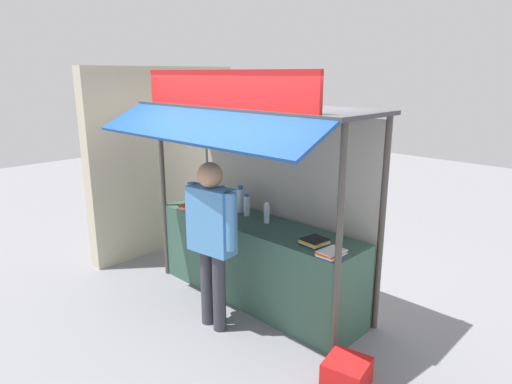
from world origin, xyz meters
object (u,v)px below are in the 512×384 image
Objects in this scene: water_bottle_back_right at (267,213)px; water_bottle_mid_left at (223,199)px; water_bottle_far_right at (247,205)px; magazine_stack_left at (191,207)px; banana_bunch_inner_right at (206,136)px; magazine_stack_far_left at (332,253)px; vendor_person at (211,231)px; magazine_stack_rear_center at (314,242)px; plastic_crate at (347,373)px; banana_bunch_rightmost at (277,150)px; water_bottle_front_left at (241,200)px.

water_bottle_back_right is 0.69m from water_bottle_mid_left.
magazine_stack_left is at bearing -154.27° from water_bottle_far_right.
banana_bunch_inner_right is (-0.05, -0.53, 0.85)m from water_bottle_far_right.
banana_bunch_inner_right is (0.29, -0.46, 0.83)m from water_bottle_mid_left.
magazine_stack_left is at bearing -179.91° from magazine_stack_far_left.
vendor_person is at bearing -47.67° from water_bottle_mid_left.
magazine_stack_rear_center is 1.53m from banana_bunch_inner_right.
water_bottle_back_right reaches higher than plastic_crate.
banana_bunch_rightmost is (1.27, -0.46, 0.80)m from water_bottle_mid_left.
banana_bunch_inner_right is at bearing -79.87° from water_bottle_front_left.
water_bottle_far_right is at bearing 84.90° from banana_bunch_inner_right.
plastic_crate is at bearing -38.84° from magazine_stack_far_left.
banana_bunch_rightmost is (0.93, -0.53, 0.82)m from water_bottle_far_right.
magazine_stack_far_left is at bearing -22.94° from magazine_stack_rear_center.
water_bottle_mid_left reaches higher than water_bottle_back_right.
water_bottle_far_right is 1.03× the size of magazine_stack_left.
water_bottle_back_right is 0.95× the size of banana_bunch_inner_right.
magazine_stack_rear_center is at bearing 33.45° from vendor_person.
vendor_person is (0.99, -0.52, 0.08)m from magazine_stack_left.
magazine_stack_left is 0.86× the size of banana_bunch_rightmost.
magazine_stack_far_left is at bearing 8.80° from banana_bunch_inner_right.
magazine_stack_rear_center is (1.26, -0.23, -0.12)m from water_bottle_front_left.
banana_bunch_rightmost is 0.17× the size of vendor_person.
water_bottle_back_right is at bearing 51.51° from banana_bunch_inner_right.
water_bottle_mid_left reaches higher than water_bottle_far_right.
magazine_stack_left is (-1.76, -0.12, 0.00)m from magazine_stack_rear_center.
banana_bunch_inner_right is at bearing -57.47° from water_bottle_mid_left.
water_bottle_back_right is 0.91× the size of water_bottle_far_right.
plastic_crate is at bearing -4.06° from banana_bunch_inner_right.
plastic_crate is at bearing -33.29° from magazine_stack_rear_center.
magazine_stack_left is at bearing -144.19° from water_bottle_front_left.
magazine_stack_rear_center is 0.99m from banana_bunch_rightmost.
banana_bunch_rightmost reaches higher than water_bottle_back_right.
water_bottle_far_right is at bearing -16.84° from water_bottle_front_left.
magazine_stack_left is (-0.64, -0.31, -0.09)m from water_bottle_far_right.
water_bottle_far_right is 1.00m from banana_bunch_inner_right.
water_bottle_far_right reaches higher than magazine_stack_far_left.
vendor_person is at bearing -139.88° from magazine_stack_rear_center.
vendor_person is (-1.05, -0.52, 0.08)m from magazine_stack_far_left.
magazine_stack_left is 1.12m from vendor_person.
magazine_stack_far_left is at bearing 0.09° from magazine_stack_left.
water_bottle_front_left is 1.01m from banana_bunch_inner_right.
water_bottle_front_left is 1.46m from banana_bunch_rightmost.
plastic_crate is at bearing -8.17° from banana_bunch_rightmost.
vendor_person is at bearing -36.95° from banana_bunch_inner_right.
plastic_crate is (2.48, -0.35, -0.84)m from magazine_stack_left.
banana_bunch_rightmost is 1.97m from plastic_crate.
water_bottle_mid_left is 0.35m from water_bottle_far_right.
banana_bunch_inner_right reaches higher than magazine_stack_left.
water_bottle_mid_left is 1.46m from magazine_stack_rear_center.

